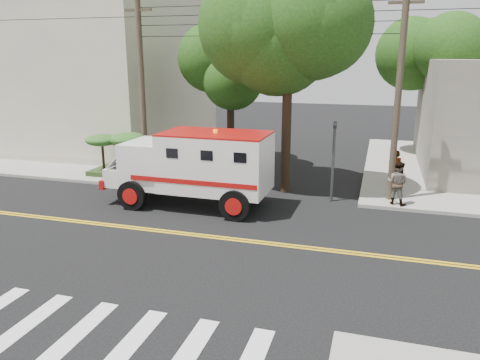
% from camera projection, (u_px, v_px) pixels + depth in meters
% --- Properties ---
extents(ground, '(100.00, 100.00, 0.00)m').
position_uv_depth(ground, '(208.00, 237.00, 16.90)').
color(ground, black).
rests_on(ground, ground).
extents(sidewalk_nw, '(17.00, 17.00, 0.15)m').
position_uv_depth(sidewalk_nw, '(97.00, 147.00, 33.13)').
color(sidewalk_nw, gray).
rests_on(sidewalk_nw, ground).
extents(building_left, '(16.00, 14.00, 10.00)m').
position_uv_depth(building_left, '(79.00, 73.00, 33.77)').
color(building_left, beige).
rests_on(building_left, sidewalk_nw).
extents(utility_pole_left, '(0.28, 0.28, 9.00)m').
position_uv_depth(utility_pole_left, '(142.00, 94.00, 22.85)').
color(utility_pole_left, '#382D23').
rests_on(utility_pole_left, ground).
extents(utility_pole_right, '(0.28, 0.28, 9.00)m').
position_uv_depth(utility_pole_right, '(398.00, 100.00, 19.72)').
color(utility_pole_right, '#382D23').
rests_on(utility_pole_right, ground).
extents(tree_main, '(6.08, 5.70, 9.85)m').
position_uv_depth(tree_main, '(297.00, 35.00, 20.25)').
color(tree_main, black).
rests_on(tree_main, ground).
extents(tree_left, '(4.48, 4.20, 7.70)m').
position_uv_depth(tree_left, '(235.00, 66.00, 27.07)').
color(tree_left, black).
rests_on(tree_left, ground).
extents(tree_right, '(4.80, 4.50, 8.20)m').
position_uv_depth(tree_right, '(442.00, 60.00, 27.45)').
color(tree_right, black).
rests_on(tree_right, ground).
extents(traffic_signal, '(0.15, 0.18, 3.60)m').
position_uv_depth(traffic_signal, '(334.00, 153.00, 20.45)').
color(traffic_signal, '#3F3F42').
rests_on(traffic_signal, ground).
extents(accessibility_sign, '(0.45, 0.10, 2.02)m').
position_uv_depth(accessibility_sign, '(137.00, 156.00, 23.98)').
color(accessibility_sign, '#3F3F42').
rests_on(accessibility_sign, ground).
extents(palm_planter, '(3.52, 2.63, 2.36)m').
position_uv_depth(palm_planter, '(120.00, 147.00, 24.68)').
color(palm_planter, '#1E3314').
rests_on(palm_planter, sidewalk_nw).
extents(armored_truck, '(7.20, 2.99, 3.26)m').
position_uv_depth(armored_truck, '(195.00, 164.00, 19.89)').
color(armored_truck, silver).
rests_on(armored_truck, ground).
extents(pedestrian_a, '(0.66, 0.44, 1.79)m').
position_uv_depth(pedestrian_a, '(395.00, 168.00, 22.64)').
color(pedestrian_a, gray).
rests_on(pedestrian_a, sidewalk_ne).
extents(pedestrian_b, '(1.12, 1.02, 1.88)m').
position_uv_depth(pedestrian_b, '(398.00, 183.00, 19.88)').
color(pedestrian_b, gray).
rests_on(pedestrian_b, sidewalk_ne).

